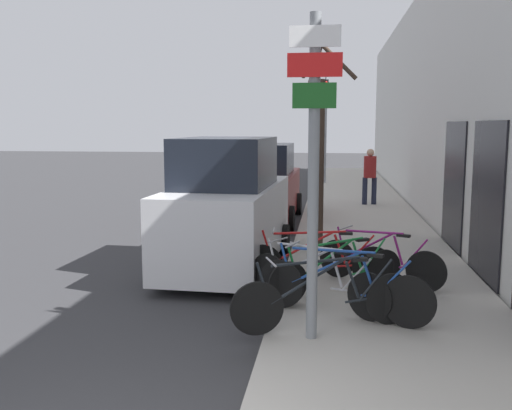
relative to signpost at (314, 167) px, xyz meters
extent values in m
plane|color=#333335|center=(-1.56, 8.23, -2.15)|extent=(80.00, 80.00, 0.00)
cube|color=#ADA89E|center=(1.04, 11.03, -2.07)|extent=(3.20, 32.00, 0.15)
cube|color=silver|center=(2.79, 11.03, 1.10)|extent=(0.20, 32.00, 6.50)
cube|color=black|center=(2.67, 3.02, -0.73)|extent=(0.03, 1.83, 2.54)
cube|color=black|center=(2.67, 5.51, -0.73)|extent=(0.03, 1.83, 2.54)
cylinder|color=gray|center=(0.00, 0.01, -0.16)|extent=(0.13, 0.13, 3.68)
cube|color=white|center=(0.00, -0.06, 1.42)|extent=(0.56, 0.02, 0.23)
cube|color=red|center=(0.00, -0.06, 1.12)|extent=(0.60, 0.02, 0.26)
cube|color=#19591E|center=(0.00, -0.06, 0.79)|extent=(0.48, 0.02, 0.28)
cylinder|color=black|center=(-0.64, 0.00, -1.67)|extent=(0.62, 0.26, 0.65)
cylinder|color=black|center=(0.96, 0.58, -1.67)|extent=(0.62, 0.26, 0.65)
cylinder|color=black|center=(-0.04, 0.22, -1.37)|extent=(0.91, 0.36, 0.54)
cylinder|color=black|center=(0.04, 0.25, -1.14)|extent=(1.05, 0.41, 0.08)
cylinder|color=black|center=(0.48, 0.41, -1.39)|extent=(0.20, 0.10, 0.47)
cylinder|color=black|center=(0.68, 0.48, -1.65)|extent=(0.57, 0.23, 0.08)
cylinder|color=black|center=(0.76, 0.51, -1.42)|extent=(0.43, 0.18, 0.52)
cylinder|color=black|center=(-0.56, 0.03, -1.39)|extent=(0.20, 0.10, 0.56)
cube|color=black|center=(0.56, 0.44, -1.15)|extent=(0.22, 0.14, 0.04)
cylinder|color=#99999E|center=(-0.48, 0.06, -1.12)|extent=(0.17, 0.42, 0.02)
cylinder|color=black|center=(-0.45, 1.07, -1.66)|extent=(0.63, 0.26, 0.66)
cylinder|color=black|center=(1.17, 0.46, -1.66)|extent=(0.63, 0.26, 0.66)
cylinder|color=#1E4799|center=(0.15, 0.84, -1.36)|extent=(0.92, 0.37, 0.55)
cylinder|color=#1E4799|center=(0.24, 0.81, -1.13)|extent=(1.07, 0.43, 0.09)
cylinder|color=#1E4799|center=(0.68, 0.65, -1.38)|extent=(0.21, 0.11, 0.48)
cylinder|color=#1E4799|center=(0.88, 0.57, -1.64)|extent=(0.58, 0.24, 0.08)
cylinder|color=#1E4799|center=(0.96, 0.54, -1.41)|extent=(0.44, 0.19, 0.53)
cylinder|color=#1E4799|center=(-0.37, 1.04, -1.38)|extent=(0.20, 0.10, 0.57)
cube|color=black|center=(0.76, 0.62, -1.13)|extent=(0.22, 0.14, 0.04)
cylinder|color=#99999E|center=(-0.29, 1.01, -1.10)|extent=(0.18, 0.42, 0.02)
cylinder|color=black|center=(-0.67, 1.57, -1.68)|extent=(0.55, 0.37, 0.63)
cylinder|color=black|center=(0.71, 0.67, -1.68)|extent=(0.55, 0.37, 0.63)
cylinder|color=#B7B7BC|center=(-0.15, 1.24, -1.39)|extent=(0.79, 0.53, 0.52)
cylinder|color=#B7B7BC|center=(-0.08, 1.19, -1.17)|extent=(0.92, 0.61, 0.08)
cylinder|color=#B7B7BC|center=(0.30, 0.94, -1.41)|extent=(0.19, 0.14, 0.45)
cylinder|color=#B7B7BC|center=(0.47, 0.83, -1.66)|extent=(0.50, 0.34, 0.08)
cylinder|color=#B7B7BC|center=(0.54, 0.79, -1.44)|extent=(0.38, 0.26, 0.51)
cylinder|color=#B7B7BC|center=(-0.60, 1.53, -1.41)|extent=(0.18, 0.13, 0.55)
cube|color=black|center=(0.36, 0.90, -1.17)|extent=(0.21, 0.18, 0.04)
cylinder|color=#99999E|center=(-0.53, 1.48, -1.14)|extent=(0.26, 0.38, 0.02)
cylinder|color=black|center=(-0.36, 1.16, -1.69)|extent=(0.53, 0.38, 0.62)
cylinder|color=black|center=(1.01, 2.12, -1.69)|extent=(0.53, 0.38, 0.62)
cylinder|color=#197233|center=(0.15, 1.52, -1.40)|extent=(0.79, 0.56, 0.51)
cylinder|color=#197233|center=(0.22, 1.57, -1.19)|extent=(0.92, 0.65, 0.08)
cylinder|color=#197233|center=(0.60, 1.83, -1.43)|extent=(0.19, 0.14, 0.45)
cylinder|color=#197233|center=(0.77, 1.95, -1.66)|extent=(0.50, 0.36, 0.08)
cylinder|color=#197233|center=(0.84, 2.00, -1.45)|extent=(0.38, 0.27, 0.50)
cylinder|color=#197233|center=(-0.29, 1.21, -1.43)|extent=(0.18, 0.14, 0.54)
cube|color=black|center=(0.67, 1.88, -1.19)|extent=(0.21, 0.18, 0.04)
cylinder|color=#99999E|center=(-0.22, 1.26, -1.16)|extent=(0.27, 0.38, 0.02)
cylinder|color=black|center=(-0.83, 2.12, -1.68)|extent=(0.64, 0.06, 0.64)
cylinder|color=black|center=(0.86, 2.20, -1.68)|extent=(0.64, 0.06, 0.64)
cylinder|color=red|center=(-0.19, 2.15, -1.38)|extent=(0.95, 0.08, 0.53)
cylinder|color=red|center=(-0.11, 2.15, -1.15)|extent=(1.10, 0.09, 0.08)
cylinder|color=red|center=(0.35, 2.17, -1.40)|extent=(0.20, 0.05, 0.46)
cylinder|color=red|center=(0.57, 2.18, -1.65)|extent=(0.59, 0.06, 0.08)
cylinder|color=red|center=(0.65, 2.19, -1.43)|extent=(0.45, 0.05, 0.52)
cylinder|color=red|center=(-0.74, 2.12, -1.40)|extent=(0.20, 0.04, 0.56)
cube|color=black|center=(0.44, 2.18, -1.16)|extent=(0.20, 0.09, 0.04)
cylinder|color=#99999E|center=(-0.66, 2.13, -1.13)|extent=(0.04, 0.44, 0.02)
cylinder|color=black|center=(0.32, 2.75, -1.69)|extent=(0.57, 0.32, 0.62)
cylinder|color=black|center=(1.63, 2.08, -1.69)|extent=(0.57, 0.32, 0.62)
cylinder|color=#8C1E72|center=(0.81, 2.50, -1.40)|extent=(0.75, 0.41, 0.51)
cylinder|color=#8C1E72|center=(0.88, 2.46, -1.18)|extent=(0.86, 0.47, 0.08)
cylinder|color=#8C1E72|center=(1.24, 2.28, -1.42)|extent=(0.18, 0.11, 0.45)
cylinder|color=#8C1E72|center=(1.40, 2.19, -1.66)|extent=(0.47, 0.26, 0.08)
cylinder|color=#8C1E72|center=(1.46, 2.16, -1.44)|extent=(0.36, 0.20, 0.50)
cylinder|color=#8C1E72|center=(0.39, 2.71, -1.42)|extent=(0.17, 0.11, 0.54)
cube|color=black|center=(1.30, 2.24, -1.18)|extent=(0.21, 0.16, 0.04)
cylinder|color=#99999E|center=(0.45, 2.68, -1.16)|extent=(0.22, 0.40, 0.02)
cube|color=silver|center=(-1.65, 3.73, -1.30)|extent=(1.88, 4.32, 1.36)
cube|color=black|center=(-1.66, 3.56, -0.18)|extent=(1.62, 2.28, 0.87)
cylinder|color=black|center=(-2.45, 5.08, -1.84)|extent=(0.25, 0.62, 0.61)
cylinder|color=black|center=(-0.75, 5.01, -1.84)|extent=(0.25, 0.62, 0.61)
cylinder|color=black|center=(-2.56, 2.44, -1.84)|extent=(0.25, 0.62, 0.61)
cylinder|color=black|center=(-0.86, 2.37, -1.84)|extent=(0.25, 0.62, 0.61)
cube|color=maroon|center=(-1.65, 8.92, -1.40)|extent=(1.81, 4.33, 1.15)
cube|color=black|center=(-1.65, 8.75, -0.42)|extent=(1.60, 2.26, 0.80)
cylinder|color=black|center=(-2.51, 10.26, -1.83)|extent=(0.23, 0.64, 0.64)
cylinder|color=black|center=(-0.76, 10.24, -1.83)|extent=(0.23, 0.64, 0.64)
cylinder|color=black|center=(-2.54, 7.60, -1.83)|extent=(0.23, 0.64, 0.64)
cylinder|color=black|center=(-0.80, 7.57, -1.83)|extent=(0.23, 0.64, 0.64)
cylinder|color=#1E2338|center=(1.27, 11.61, -1.58)|extent=(0.16, 0.16, 0.84)
cylinder|color=#1E2338|center=(1.56, 11.68, -1.58)|extent=(0.16, 0.16, 0.84)
cylinder|color=maroon|center=(1.41, 11.65, -0.82)|extent=(0.39, 0.39, 0.67)
sphere|color=tan|center=(1.41, 11.65, -0.37)|extent=(0.23, 0.23, 0.23)
cylinder|color=#3D2D23|center=(-0.04, 4.79, -0.33)|extent=(0.21, 0.21, 3.34)
cylinder|color=#3D2D23|center=(-0.15, 5.13, 1.64)|extent=(0.31, 0.75, 0.66)
cylinder|color=#3D2D23|center=(-0.18, 4.44, 1.59)|extent=(0.38, 0.78, 0.56)
cylinder|color=#3D2D23|center=(0.30, 4.77, 1.68)|extent=(0.74, 0.13, 0.73)
cylinder|color=gray|center=(-0.05, 18.36, 0.25)|extent=(0.10, 0.10, 4.50)
cube|color=black|center=(-0.05, 18.26, 2.05)|extent=(0.20, 0.16, 0.64)
sphere|color=red|center=(-0.05, 18.17, 2.25)|extent=(0.11, 0.11, 0.11)
sphere|color=orange|center=(-0.05, 18.17, 2.05)|extent=(0.11, 0.11, 0.11)
sphere|color=green|center=(-0.05, 18.17, 1.85)|extent=(0.11, 0.11, 0.11)
camera|label=1|loc=(0.19, -6.42, 0.47)|focal=40.00mm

